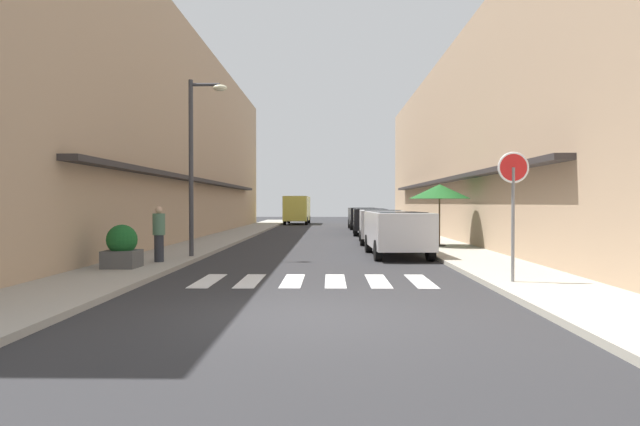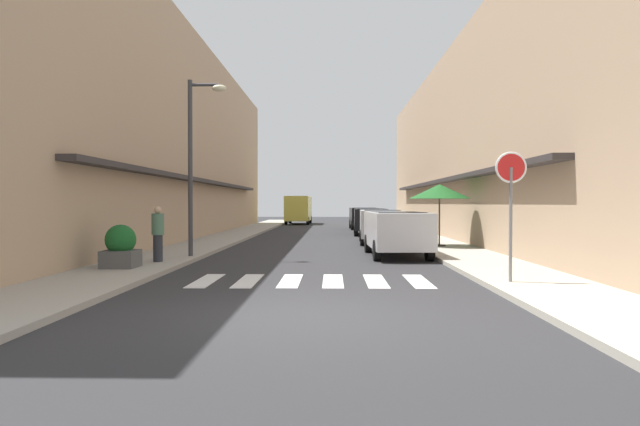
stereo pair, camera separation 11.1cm
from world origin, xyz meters
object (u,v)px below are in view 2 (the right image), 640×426
parked_car_distant (363,216)px  cafe_umbrella (439,192)px  delivery_van (299,208)px  street_lamp (196,149)px  parked_car_near (397,228)px  parked_car_far (370,218)px  round_street_sign (511,182)px  pedestrian_walking_near (158,233)px  planter_corner (121,247)px  parked_car_mid (381,222)px

parked_car_distant → cafe_umbrella: size_ratio=1.70×
delivery_van → street_lamp: size_ratio=1.00×
parked_car_near → parked_car_far: (0.00, 12.54, 0.00)m
parked_car_distant → round_street_sign: bearing=-86.5°
round_street_sign → pedestrian_walking_near: 9.39m
parked_car_distant → street_lamp: size_ratio=0.74×
street_lamp → pedestrian_walking_near: size_ratio=3.51×
street_lamp → parked_car_far: bearing=65.3°
round_street_sign → pedestrian_walking_near: (-8.53, 3.72, -1.25)m
cafe_umbrella → pedestrian_walking_near: 10.73m
delivery_van → planter_corner: 32.96m
street_lamp → cafe_umbrella: street_lamp is taller
delivery_van → parked_car_distant: bearing=-62.0°
planter_corner → street_lamp: bearing=69.5°
planter_corner → delivery_van: bearing=85.7°
parked_car_distant → cafe_umbrella: (1.96, -16.29, 1.27)m
pedestrian_walking_near → parked_car_near: bearing=173.8°
parked_car_far → cafe_umbrella: size_ratio=1.89×
parked_car_mid → parked_car_distant: bearing=90.0°
round_street_sign → cafe_umbrella: size_ratio=1.14×
cafe_umbrella → pedestrian_walking_near: (-8.92, -5.83, -1.26)m
street_lamp → planter_corner: (-1.16, -3.10, -2.79)m
cafe_umbrella → planter_corner: (-9.42, -7.22, -1.56)m
cafe_umbrella → parked_car_distant: bearing=96.9°
parked_car_distant → pedestrian_walking_near: size_ratio=2.59×
parked_car_near → cafe_umbrella: (1.96, 2.95, 1.26)m
delivery_van → street_lamp: 29.85m
parked_car_near → delivery_van: delivery_van is taller
parked_car_far → parked_car_near: bearing=-90.0°
parked_car_mid → pedestrian_walking_near: bearing=-128.3°
round_street_sign → planter_corner: size_ratio=2.47×
parked_car_far → pedestrian_walking_near: size_ratio=2.89×
parked_car_far → pedestrian_walking_near: pedestrian_walking_near is taller
parked_car_far → pedestrian_walking_near: bearing=-114.3°
round_street_sign → planter_corner: bearing=165.6°
parked_car_far → cafe_umbrella: (1.96, -9.59, 1.26)m
planter_corner → round_street_sign: bearing=-14.4°
parked_car_far → parked_car_distant: size_ratio=1.12×
parked_car_distant → delivery_van: (-4.98, 9.35, 0.49)m
round_street_sign → street_lamp: bearing=145.4°
cafe_umbrella → parked_car_far: bearing=101.6°
delivery_van → round_street_sign: 35.79m
parked_car_mid → pedestrian_walking_near: 11.22m
parked_car_mid → parked_car_far: 6.61m
cafe_umbrella → pedestrian_walking_near: size_ratio=1.53×
parked_car_mid → round_street_sign: round_street_sign is taller
cafe_umbrella → pedestrian_walking_near: bearing=-146.8°
delivery_van → cafe_umbrella: 26.57m
parked_car_distant → pedestrian_walking_near: pedestrian_walking_near is taller
delivery_van → cafe_umbrella: size_ratio=2.31×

